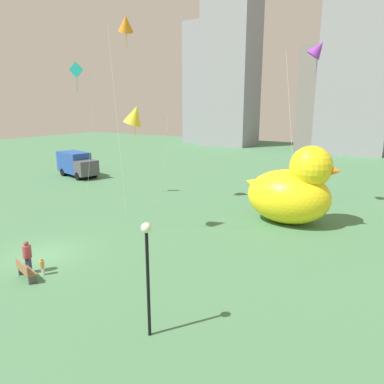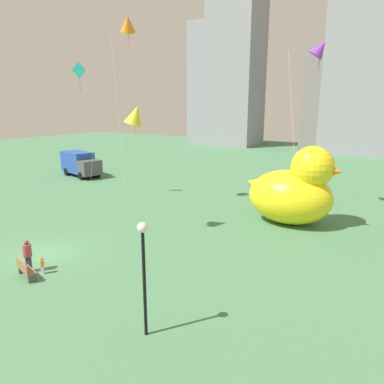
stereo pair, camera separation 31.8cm
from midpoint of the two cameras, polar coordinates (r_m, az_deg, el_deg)
ground_plane at (r=21.73m, az=-22.46°, el=-9.34°), size 140.00×140.00×0.00m
park_bench at (r=19.11m, az=-25.11°, el=-11.30°), size 1.56×0.81×0.90m
person_adult at (r=19.54m, az=-24.78°, el=-9.20°), size 0.42×0.42×1.70m
person_child at (r=19.20m, az=-22.79°, el=-10.87°), size 0.22×0.22×0.89m
giant_inflatable_duck at (r=25.55m, az=16.53°, el=0.19°), size 6.76×4.34×5.60m
lamppost at (r=12.46m, az=-7.17°, el=-10.72°), size 0.37×0.37×4.34m
box_truck at (r=43.66m, az=-17.52°, el=4.35°), size 6.21×3.56×2.85m
city_skyline at (r=73.86m, az=16.67°, el=18.92°), size 53.17×15.61×40.83m
kite_yellow at (r=21.65m, az=-8.80°, el=12.25°), size 3.13×3.05×8.33m
kite_teal at (r=32.00m, az=-17.48°, el=17.55°), size 2.15×1.35×11.69m
kite_orange at (r=28.83m, az=-10.08°, el=25.32°), size 2.31×2.31×14.77m
kite_purple at (r=28.69m, az=20.47°, el=21.00°), size 3.22×3.05×12.93m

